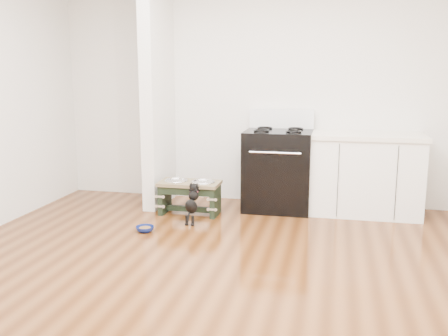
% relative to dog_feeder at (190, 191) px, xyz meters
% --- Properties ---
extents(ground, '(5.00, 5.00, 0.00)m').
position_rel_dog_feeder_xyz_m(ground, '(0.69, -1.72, -0.27)').
color(ground, '#46220C').
rests_on(ground, ground).
extents(room_shell, '(5.00, 5.00, 5.00)m').
position_rel_dog_feeder_xyz_m(room_shell, '(0.69, -1.72, 1.35)').
color(room_shell, silver).
rests_on(room_shell, ground).
extents(partition_wall, '(0.15, 0.80, 2.70)m').
position_rel_dog_feeder_xyz_m(partition_wall, '(-0.49, 0.38, 1.08)').
color(partition_wall, silver).
rests_on(partition_wall, ground).
extents(oven_range, '(0.76, 0.69, 1.14)m').
position_rel_dog_feeder_xyz_m(oven_range, '(0.94, 0.44, 0.21)').
color(oven_range, black).
rests_on(oven_range, ground).
extents(cabinet_run, '(1.24, 0.64, 0.91)m').
position_rel_dog_feeder_xyz_m(cabinet_run, '(1.92, 0.46, 0.19)').
color(cabinet_run, white).
rests_on(cabinet_run, ground).
extents(dog_feeder, '(0.68, 0.36, 0.39)m').
position_rel_dog_feeder_xyz_m(dog_feeder, '(0.00, 0.00, 0.00)').
color(dog_feeder, black).
rests_on(dog_feeder, ground).
extents(puppy, '(0.12, 0.35, 0.41)m').
position_rel_dog_feeder_xyz_m(puppy, '(0.12, -0.31, -0.04)').
color(puppy, black).
rests_on(puppy, ground).
extents(floor_bowl, '(0.22, 0.22, 0.06)m').
position_rel_dog_feeder_xyz_m(floor_bowl, '(-0.26, -0.72, -0.24)').
color(floor_bowl, navy).
rests_on(floor_bowl, ground).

